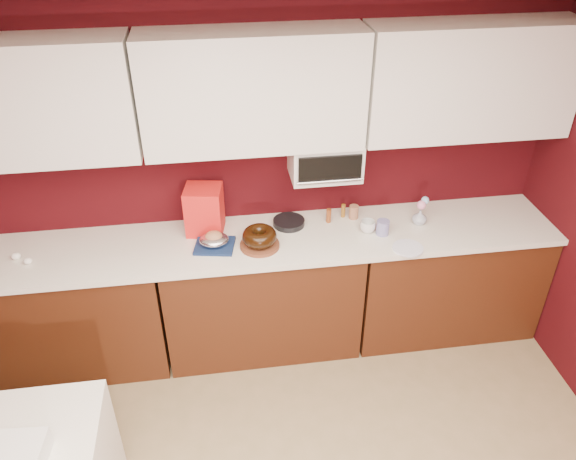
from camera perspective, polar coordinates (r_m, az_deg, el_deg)
The scene contains 30 objects.
ceiling at distance 1.22m, azimuth 4.67°, elevation 10.45°, with size 4.00×4.50×0.02m, color white.
wall_back at distance 3.78m, azimuth -3.48°, elevation 6.10°, with size 4.00×0.02×2.50m, color #3B080C.
base_cabinet_left at distance 4.11m, azimuth -21.68°, elevation -7.82°, with size 1.31×0.58×0.86m, color #451F0D.
base_cabinet_center at distance 3.97m, azimuth -2.66°, elevation -6.54°, with size 1.31×0.58×0.86m, color #451F0D.
base_cabinet_right at distance 4.27m, azimuth 15.48°, elevation -4.64°, with size 1.31×0.58×0.86m, color #451F0D.
countertop at distance 3.70m, azimuth -2.84°, elevation -1.18°, with size 4.00×0.62×0.04m, color white.
upper_cabinet_left at distance 3.54m, azimuth -26.03°, elevation 11.51°, with size 1.31×0.33×0.70m, color white.
upper_cabinet_center at distance 3.39m, azimuth -3.56°, elevation 13.89°, with size 1.31×0.33×0.70m, color white.
upper_cabinet_right at distance 3.73m, azimuth 17.95°, elevation 14.25°, with size 1.31×0.33×0.70m, color white.
toaster_oven at distance 3.65m, azimuth 3.77°, elevation 7.29°, with size 0.45×0.30×0.25m, color white.
toaster_oven_door at distance 3.51m, azimuth 4.29°, elevation 6.15°, with size 0.40×0.02×0.18m, color black.
toaster_oven_handle at distance 3.53m, azimuth 4.29°, elevation 4.95°, with size 0.02×0.02×0.42m, color silver.
cake_base at distance 3.61m, azimuth -2.89°, elevation -1.54°, with size 0.26×0.26×0.02m, color brown.
bundt_cake at distance 3.57m, azimuth -2.92°, elevation -0.65°, with size 0.22×0.22×0.09m, color black.
navy_towel at distance 3.64m, azimuth -7.47°, elevation -1.58°, with size 0.25×0.21×0.02m, color navy.
foil_ham_nest at distance 3.61m, azimuth -7.52°, elevation -0.99°, with size 0.19×0.16×0.07m, color silver.
roasted_ham at distance 3.60m, azimuth -7.55°, elevation -0.66°, with size 0.11×0.09×0.07m, color tan.
pandoro_box at distance 3.73m, azimuth -8.49°, elevation 2.05°, with size 0.24×0.21×0.32m, color red.
dark_pan at distance 3.82m, azimuth 0.09°, elevation 0.79°, with size 0.22×0.22×0.04m, color black.
coffee_mug at distance 3.77m, azimuth 8.11°, elevation 0.47°, with size 0.09×0.09×0.10m, color silver.
blue_jar at distance 3.76m, azimuth 9.60°, elevation 0.25°, with size 0.09×0.09×0.10m, color navy.
flower_vase at distance 3.91m, azimuth 13.23°, elevation 1.37°, with size 0.08×0.08×0.12m, color #A8AFBE.
flower_pink at distance 3.87m, azimuth 13.40°, elevation 2.49°, with size 0.06×0.06×0.06m, color pink.
flower_blue at distance 3.88m, azimuth 13.76°, elevation 2.95°, with size 0.05×0.05×0.05m, color #92C3EA.
china_plate at distance 3.67m, azimuth 12.09°, elevation -1.81°, with size 0.20×0.20×0.01m, color white.
amber_bottle at distance 3.84m, azimuth 4.15°, elevation 1.46°, with size 0.03×0.03×0.10m, color brown.
paper_cup at distance 3.90m, azimuth 6.69°, elevation 1.83°, with size 0.06×0.06×0.10m, color #986345.
egg_left at distance 3.80m, azimuth -24.93°, elevation -2.87°, with size 0.05×0.04×0.04m, color white.
egg_right at distance 3.88m, azimuth -25.92°, elevation -2.40°, with size 0.06×0.05×0.05m, color white.
amber_bottle_tall at distance 3.91m, azimuth 5.63°, elevation 1.97°, with size 0.03×0.03×0.10m, color brown.
Camera 1 is at (-0.26, -1.10, 2.97)m, focal length 35.00 mm.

